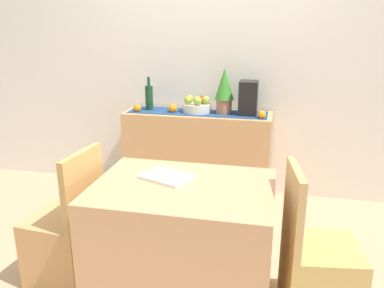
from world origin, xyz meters
name	(u,v)px	position (x,y,z in m)	size (l,w,h in m)	color
ground_plane	(182,248)	(0.00, 0.00, -0.01)	(6.40, 6.40, 0.02)	tan
room_wall_rear	(211,53)	(0.00, 1.18, 1.35)	(6.40, 0.06, 2.70)	silver
sideboard_console	(198,156)	(-0.07, 0.92, 0.42)	(1.34, 0.42, 0.83)	tan
table_runner	(198,112)	(-0.07, 0.92, 0.84)	(1.26, 0.32, 0.01)	navy
fruit_bowl	(197,108)	(-0.08, 0.92, 0.88)	(0.26, 0.26, 0.08)	silver
apple_upper	(202,99)	(-0.04, 0.98, 0.95)	(0.07, 0.07, 0.07)	#A93119
apple_front	(206,100)	(0.01, 0.92, 0.95)	(0.07, 0.07, 0.07)	#90B033
apple_right	(188,100)	(-0.15, 0.88, 0.95)	(0.07, 0.07, 0.07)	olive
apple_center	(197,101)	(-0.06, 0.85, 0.95)	(0.08, 0.08, 0.08)	#93AB3A
apple_rear	(190,99)	(-0.15, 0.96, 0.95)	(0.07, 0.07, 0.07)	olive
wine_bottle	(149,97)	(-0.53, 0.92, 0.95)	(0.07, 0.07, 0.31)	#133D20
coffee_maker	(248,98)	(0.38, 0.92, 0.98)	(0.16, 0.18, 0.30)	black
potted_plant	(224,89)	(0.17, 0.92, 1.06)	(0.17, 0.17, 0.41)	#AB6B52
orange_loose_mid	(173,108)	(-0.29, 0.87, 0.87)	(0.08, 0.08, 0.08)	orange
orange_loose_near_bowl	(137,108)	(-0.62, 0.83, 0.87)	(0.07, 0.07, 0.07)	orange
orange_loose_far	(262,115)	(0.51, 0.81, 0.87)	(0.07, 0.07, 0.07)	orange
dining_table	(183,242)	(0.14, -0.52, 0.37)	(1.03, 0.75, 0.74)	tan
open_book	(167,176)	(0.02, -0.44, 0.75)	(0.28, 0.21, 0.02)	white
chair_near_window	(66,243)	(-0.64, -0.52, 0.27)	(0.44, 0.44, 0.90)	tan
chair_by_corner	(317,274)	(0.92, -0.52, 0.27)	(0.45, 0.45, 0.90)	tan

